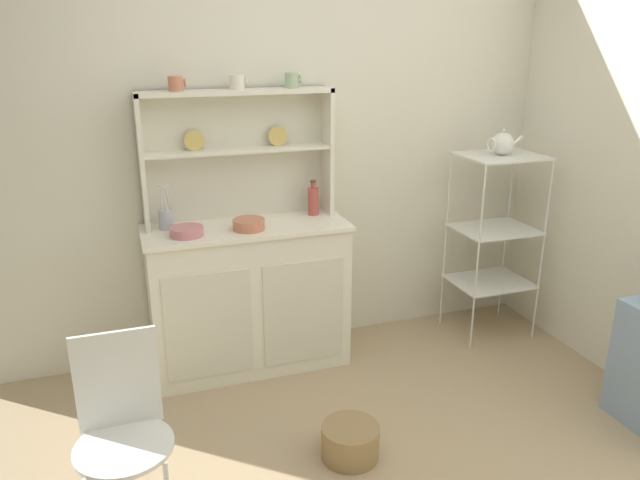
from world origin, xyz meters
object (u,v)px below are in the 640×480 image
at_px(hutch_shelf_unit, 237,145).
at_px(utensil_jar, 166,219).
at_px(floor_basket, 350,441).
at_px(porcelain_teapot, 503,144).
at_px(bowl_mixing_large, 187,231).
at_px(wire_chair, 122,422).
at_px(jam_bottle, 313,200).
at_px(cup_terracotta_0, 176,84).
at_px(bakers_rack, 495,222).
at_px(hutch_cabinet, 249,295).

bearing_deg(hutch_shelf_unit, utensil_jar, -168.29).
bearing_deg(floor_basket, porcelain_teapot, 34.24).
distance_m(hutch_shelf_unit, utensil_jar, 0.56).
bearing_deg(porcelain_teapot, hutch_shelf_unit, 170.95).
bearing_deg(bowl_mixing_large, floor_basket, -57.60).
xyz_separation_m(wire_chair, jam_bottle, (1.15, 1.23, 0.43)).
xyz_separation_m(floor_basket, cup_terracotta_0, (-0.56, 1.11, 1.55)).
xyz_separation_m(floor_basket, jam_bottle, (0.18, 1.07, 0.87)).
relative_size(hutch_shelf_unit, jam_bottle, 5.16).
bearing_deg(wire_chair, utensil_jar, 54.98).
bearing_deg(utensil_jar, porcelain_teapot, -4.67).
height_order(bakers_rack, floor_basket, bakers_rack).
distance_m(floor_basket, jam_bottle, 1.39).
xyz_separation_m(floor_basket, bowl_mixing_large, (-0.58, 0.91, 0.81)).
bearing_deg(hutch_cabinet, jam_bottle, 11.55).
bearing_deg(floor_basket, cup_terracotta_0, 116.79).
bearing_deg(hutch_cabinet, utensil_jar, 169.60).
distance_m(cup_terracotta_0, utensil_jar, 0.72).
relative_size(bowl_mixing_large, jam_bottle, 0.85).
distance_m(bakers_rack, porcelain_teapot, 0.50).
distance_m(cup_terracotta_0, porcelain_teapot, 1.93).
xyz_separation_m(bowl_mixing_large, porcelain_teapot, (1.90, -0.01, 0.36)).
xyz_separation_m(bakers_rack, porcelain_teapot, (-0.00, -0.00, 0.50)).
height_order(bakers_rack, cup_terracotta_0, cup_terracotta_0).
height_order(bowl_mixing_large, porcelain_teapot, porcelain_teapot).
bearing_deg(wire_chair, bakers_rack, 3.90).
distance_m(jam_bottle, porcelain_teapot, 1.20).
xyz_separation_m(hutch_cabinet, cup_terracotta_0, (-0.31, 0.12, 1.19)).
height_order(bakers_rack, utensil_jar, bakers_rack).
bearing_deg(porcelain_teapot, jam_bottle, 171.50).
distance_m(cup_terracotta_0, jam_bottle, 1.00).
bearing_deg(bakers_rack, utensil_jar, 175.34).
height_order(hutch_cabinet, utensil_jar, utensil_jar).
height_order(cup_terracotta_0, porcelain_teapot, cup_terracotta_0).
distance_m(wire_chair, cup_terracotta_0, 1.74).
xyz_separation_m(cup_terracotta_0, porcelain_teapot, (1.88, -0.21, -0.38)).
bearing_deg(hutch_shelf_unit, floor_basket, -77.95).
relative_size(jam_bottle, utensil_jar, 0.84).
bearing_deg(bowl_mixing_large, bakers_rack, -0.35).
bearing_deg(jam_bottle, cup_terracotta_0, 177.20).
xyz_separation_m(hutch_shelf_unit, bowl_mixing_large, (-0.33, -0.24, -0.40)).
distance_m(utensil_jar, porcelain_teapot, 2.02).
bearing_deg(porcelain_teapot, floor_basket, -145.76).
bearing_deg(hutch_shelf_unit, porcelain_teapot, -9.05).
relative_size(floor_basket, cup_terracotta_0, 3.02).
height_order(hutch_cabinet, wire_chair, hutch_cabinet).
bearing_deg(hutch_shelf_unit, jam_bottle, -10.56).
bearing_deg(cup_terracotta_0, hutch_shelf_unit, 7.75).
height_order(floor_basket, utensil_jar, utensil_jar).
distance_m(floor_basket, bowl_mixing_large, 1.35).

